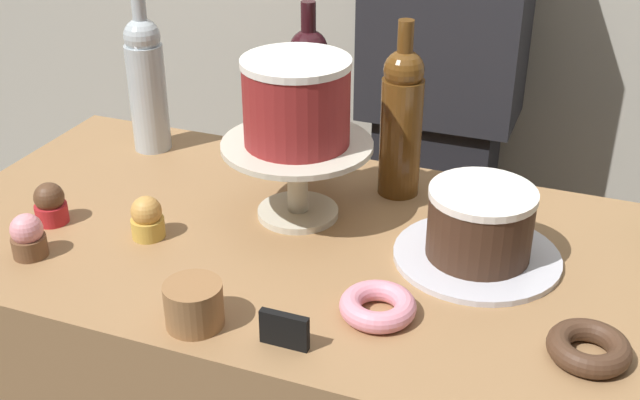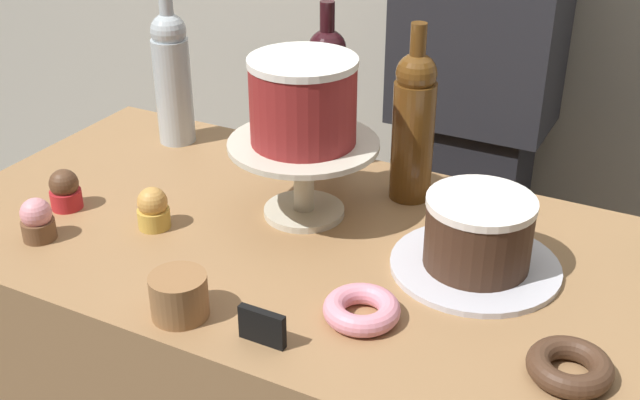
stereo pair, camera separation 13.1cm
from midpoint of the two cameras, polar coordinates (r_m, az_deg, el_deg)
cake_stand_pedestal at (r=1.38m, az=1.54°, el=2.44°), size 0.26×0.26×0.14m
white_layer_cake at (r=1.34m, az=1.60°, el=6.97°), size 0.18×0.18×0.15m
silver_serving_platter at (r=1.31m, az=13.72°, el=-4.62°), size 0.27×0.27×0.01m
chocolate_round_cake at (r=1.28m, az=14.04°, el=-2.27°), size 0.17×0.17×0.11m
wine_bottle_clear at (r=1.68m, az=-8.19°, el=8.64°), size 0.08×0.08×0.33m
wine_bottle_amber at (r=1.45m, az=9.21°, el=5.28°), size 0.08×0.08×0.33m
wine_bottle_dark_red at (r=1.56m, az=2.91°, el=7.34°), size 0.08×0.08×0.33m
cupcake_chocolate at (r=1.49m, az=-15.21°, el=0.61°), size 0.06×0.06×0.07m
cupcake_caramel at (r=1.39m, az=-9.10°, el=-0.70°), size 0.06×0.06×0.07m
cupcake_strawberry at (r=1.40m, az=-16.86°, el=-1.45°), size 0.06×0.06×0.07m
donut_pink at (r=1.17m, az=6.20°, el=-7.80°), size 0.11×0.11×0.03m
donut_chocolate at (r=1.13m, az=20.49°, el=-11.09°), size 0.11×0.11×0.03m
cookie_stack at (r=1.17m, az=-6.77°, el=-6.84°), size 0.08×0.08×0.07m
price_sign_chalkboard at (r=1.11m, az=-0.72°, el=-9.05°), size 0.07×0.01×0.05m
barista_figure at (r=1.95m, az=12.52°, el=5.19°), size 0.36×0.22×1.60m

